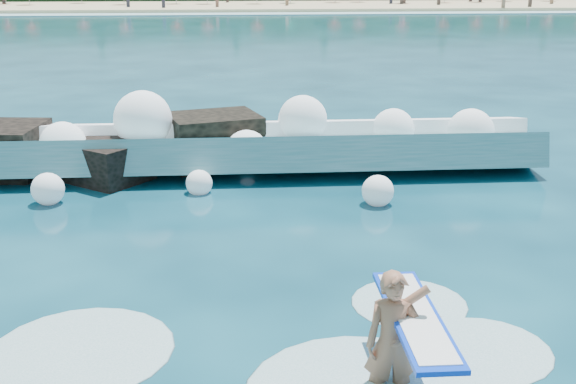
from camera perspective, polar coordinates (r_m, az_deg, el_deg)
name	(u,v)px	position (r m, az deg, el deg)	size (l,w,h in m)	color
ground	(202,306)	(11.49, -6.80, -8.94)	(200.00, 200.00, 0.00)	#072A38
beach	(226,6)	(88.40, -4.89, 14.45)	(140.00, 20.00, 0.40)	tan
wet_band	(226,13)	(77.43, -4.93, 13.88)	(140.00, 5.00, 0.08)	silver
breaking_wave	(194,151)	(18.61, -7.45, 3.24)	(17.49, 2.75, 1.51)	teal
rock_cluster	(94,152)	(19.09, -15.10, 3.06)	(8.49, 3.63, 1.57)	black
surfer_with_board	(398,338)	(9.20, 8.66, -11.30)	(0.95, 3.00, 1.89)	#9A6248
wave_spray	(197,135)	(18.26, -7.24, 4.50)	(15.21, 4.31, 2.14)	white
surf_foam	(313,378)	(9.62, 1.99, -14.50)	(9.24, 5.34, 0.15)	silver
beachgoers	(248,0)	(84.01, -3.14, 14.93)	(106.56, 12.83, 1.93)	#3F332D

